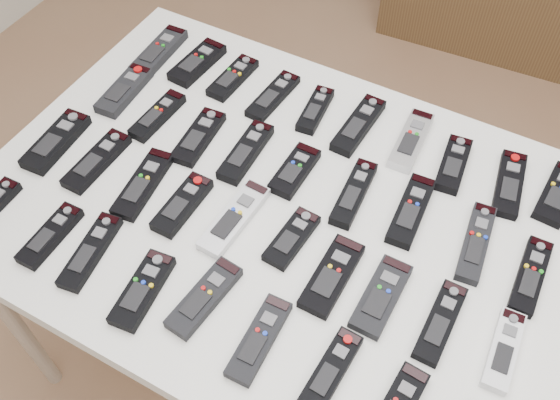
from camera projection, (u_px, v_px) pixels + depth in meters
The scene contains 37 objects.
ground at pixel (318, 355), 1.92m from camera, with size 4.00×4.00×0.00m, color #8F6449.
table at pixel (280, 222), 1.34m from camera, with size 1.25×0.88×0.78m.
remote_0 at pixel (159, 52), 1.58m from camera, with size 0.06×0.19×0.02m, color black.
remote_1 at pixel (197, 63), 1.56m from camera, with size 0.06×0.17×0.02m, color black.
remote_2 at pixel (233, 78), 1.52m from camera, with size 0.05×0.16×0.02m, color black.
remote_3 at pixel (273, 96), 1.49m from camera, with size 0.05×0.17×0.02m, color black.
remote_4 at pixel (315, 110), 1.46m from camera, with size 0.04×0.15×0.02m, color black.
remote_5 at pixel (358, 125), 1.42m from camera, with size 0.05×0.19×0.02m, color black.
remote_6 at pixel (411, 140), 1.40m from camera, with size 0.05×0.18×0.02m, color #B7B7BC.
remote_7 at pixel (453, 164), 1.35m from camera, with size 0.05×0.15×0.02m, color black.
remote_8 at pixel (509, 184), 1.32m from camera, with size 0.05×0.18×0.02m, color black.
remote_9 at pixel (558, 194), 1.30m from camera, with size 0.06×0.16×0.02m, color black.
remote_10 at pixel (124, 90), 1.49m from camera, with size 0.06×0.17×0.02m, color black.
remote_11 at pixel (158, 116), 1.44m from camera, with size 0.05×0.16×0.02m, color black.
remote_12 at pixel (199, 137), 1.40m from camera, with size 0.06×0.17×0.02m, color black.
remote_13 at pixel (246, 152), 1.37m from camera, with size 0.05×0.18×0.02m, color black.
remote_14 at pixel (295, 171), 1.34m from camera, with size 0.06×0.14×0.02m, color black.
remote_15 at pixel (354, 193), 1.30m from camera, with size 0.04×0.18×0.02m, color black.
remote_16 at pixel (411, 211), 1.28m from camera, with size 0.05×0.18×0.02m, color black.
remote_17 at pixel (476, 243), 1.23m from camera, with size 0.05×0.19×0.02m, color black.
remote_18 at pixel (530, 276), 1.18m from camera, with size 0.05×0.17×0.02m, color black.
remote_19 at pixel (56, 141), 1.39m from camera, with size 0.06×0.18×0.02m, color black.
remote_20 at pixel (97, 161), 1.36m from camera, with size 0.05×0.18×0.02m, color black.
remote_21 at pixel (143, 184), 1.32m from camera, with size 0.05×0.19×0.02m, color black.
remote_22 at pixel (182, 205), 1.28m from camera, with size 0.05×0.16×0.02m, color black.
remote_23 at pixel (234, 218), 1.27m from camera, with size 0.05×0.19×0.02m, color #B7B7BC.
remote_24 at pixel (292, 238), 1.24m from camera, with size 0.05×0.14×0.02m, color black.
remote_25 at pixel (332, 276), 1.18m from camera, with size 0.06×0.17×0.02m, color black.
remote_26 at pixel (381, 296), 1.16m from camera, with size 0.06×0.17×0.02m, color black.
remote_27 at pixel (440, 322), 1.12m from camera, with size 0.05×0.17×0.02m, color black.
remote_28 at pixel (504, 350), 1.09m from camera, with size 0.04×0.16×0.02m, color silver.
remote_30 at pixel (50, 235), 1.24m from camera, with size 0.05×0.15×0.02m, color black.
remote_31 at pixel (90, 251), 1.22m from camera, with size 0.05×0.18×0.02m, color black.
remote_32 at pixel (143, 290), 1.16m from camera, with size 0.06×0.16×0.02m, color black.
remote_33 at pixel (204, 297), 1.15m from camera, with size 0.05×0.17×0.02m, color black.
remote_34 at pixel (259, 339), 1.10m from camera, with size 0.05×0.17×0.02m, color black.
remote_35 at pixel (330, 371), 1.07m from camera, with size 0.05×0.16×0.02m, color black.
Camera 1 is at (0.28, -0.75, 1.82)m, focal length 40.00 mm.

